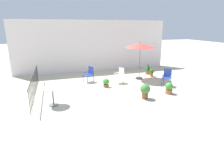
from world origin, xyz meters
The scene contains 13 objects.
ground_plane centered at (0.00, 0.00, 0.00)m, with size 60.00×60.00×0.00m, color #BAB599.
villa_facade centered at (0.00, 4.14, 1.85)m, with size 11.31×0.30×3.71m, color silver.
terrace_railing centered at (-3.89, 0.00, 0.68)m, with size 0.03×4.83×1.01m.
patio_umbrella_0 centered at (2.21, 0.98, 2.11)m, with size 1.85×1.85×2.35m.
cafe_table_0 centered at (-3.05, -1.59, 0.55)m, with size 0.76×0.76×0.78m.
patio_chair_0 centered at (0.74, 0.53, 0.53)m, with size 0.62×0.60×0.90m.
patio_chair_1 centered at (3.07, -0.76, 0.56)m, with size 0.63×0.63×0.97m.
patio_chair_2 centered at (-0.93, 1.30, 0.53)m, with size 0.65×0.64×0.93m.
potted_plant_0 centered at (3.25, 1.22, 0.30)m, with size 0.31×0.31×0.52m.
potted_plant_1 centered at (2.46, -1.89, 0.30)m, with size 0.38×0.38×0.57m.
potted_plant_2 centered at (1.01, -2.12, 0.41)m, with size 0.47×0.47×0.71m.
potted_plant_3 centered at (3.34, 1.92, 0.40)m, with size 0.41×0.41×0.73m.
potted_plant_4 centered at (-0.25, 0.05, 0.25)m, with size 0.35×0.35×0.49m.
Camera 1 is at (-2.89, -9.25, 3.28)m, focal length 29.40 mm.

